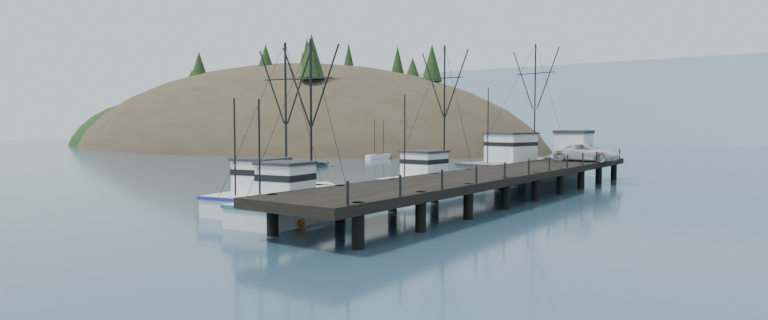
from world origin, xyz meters
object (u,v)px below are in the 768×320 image
(pier, at_px, (501,175))
(pickup_truck, at_px, (586,153))
(trawler_mid, at_px, (277,196))
(trawler_far, at_px, (436,181))
(work_vessel, at_px, (524,167))
(motorboat, at_px, (314,167))
(pier_shed, at_px, (574,145))
(trawler_near, at_px, (302,204))

(pier, relative_size, pickup_truck, 7.61)
(trawler_mid, xyz_separation_m, trawler_far, (2.80, 14.83, 0.00))
(trawler_mid, distance_m, work_vessel, 28.70)
(pier, height_order, work_vessel, work_vessel)
(trawler_far, bearing_deg, pickup_truck, 59.91)
(pier, distance_m, motorboat, 36.82)
(trawler_far, relative_size, pier_shed, 3.77)
(pier, bearing_deg, work_vessel, 106.50)
(pier_shed, bearing_deg, trawler_near, -98.28)
(trawler_near, distance_m, pickup_truck, 31.03)
(trawler_far, bearing_deg, trawler_near, -85.89)
(pier, relative_size, work_vessel, 2.69)
(trawler_near, xyz_separation_m, trawler_far, (-1.21, 16.80, 0.00))
(pier, distance_m, pier_shed, 17.12)
(trawler_mid, relative_size, pier_shed, 3.44)
(work_vessel, bearing_deg, motorboat, 177.33)
(trawler_far, bearing_deg, trawler_mid, -100.71)
(trawler_mid, bearing_deg, trawler_near, -26.14)
(trawler_near, relative_size, work_vessel, 0.64)
(pier, distance_m, trawler_mid, 16.22)
(motorboat, bearing_deg, trawler_far, -43.00)
(trawler_mid, bearing_deg, motorboat, 128.87)
(trawler_near, xyz_separation_m, trawler_mid, (-4.01, 1.97, -0.00))
(work_vessel, height_order, pickup_truck, work_vessel)
(pier, relative_size, trawler_mid, 3.99)
(work_vessel, bearing_deg, pier_shed, 27.66)
(trawler_mid, relative_size, pickup_truck, 1.91)
(trawler_far, bearing_deg, motorboat, 150.97)
(work_vessel, bearing_deg, trawler_mid, -99.39)
(work_vessel, relative_size, pier_shed, 5.11)
(trawler_near, xyz_separation_m, pickup_truck, (6.59, 30.25, 1.98))
(trawler_far, distance_m, motorboat, 30.55)
(trawler_near, height_order, trawler_far, trawler_far)
(motorboat, bearing_deg, trawler_mid, -65.10)
(trawler_far, xyz_separation_m, work_vessel, (1.88, 13.48, 0.41))
(trawler_far, height_order, pier_shed, trawler_far)
(trawler_near, height_order, pickup_truck, trawler_near)
(trawler_mid, relative_size, trawler_far, 0.91)
(pier, xyz_separation_m, motorboat, (-33.00, 16.25, -1.69))
(trawler_near, height_order, work_vessel, work_vessel)
(trawler_near, height_order, motorboat, trawler_near)
(trawler_near, bearing_deg, trawler_far, 94.11)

